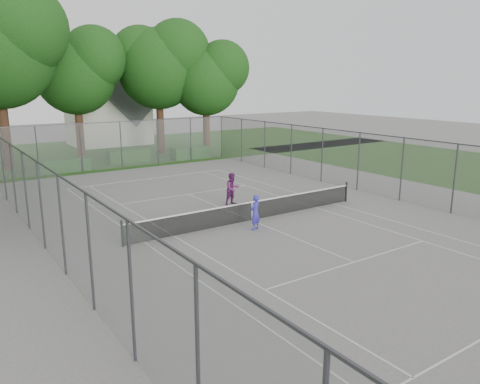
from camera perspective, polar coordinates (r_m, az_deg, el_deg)
ground at (r=22.32m, az=1.45°, el=-3.49°), size 120.00×120.00×0.00m
grass_far at (r=45.53m, az=-18.14°, el=4.55°), size 60.00×20.00×0.00m
court_markings at (r=22.31m, az=1.45°, el=-3.48°), size 11.03×23.83×0.01m
tennis_net at (r=22.17m, az=1.46°, el=-2.23°), size 12.87×0.10×1.10m
perimeter_fence at (r=21.86m, az=1.48°, el=1.05°), size 18.08×34.08×3.52m
tree_far_midleft at (r=42.45m, az=-19.33°, el=14.10°), size 7.63×6.97×10.97m
tree_far_midright at (r=43.63m, az=-9.79°, el=15.36°), size 8.21×7.50×11.80m
tree_far_right at (r=43.47m, az=-4.05°, el=13.94°), size 7.00×6.39×10.06m
hedge_left at (r=36.53m, az=-20.65°, el=3.05°), size 3.67×1.10×0.92m
hedge_mid at (r=39.07m, az=-13.39°, el=4.28°), size 3.41×0.97×1.07m
hedge_right at (r=40.29m, az=-6.09°, el=4.77°), size 3.27×1.20×0.98m
house at (r=50.93m, az=-15.81°, el=9.85°), size 7.52×5.83×9.36m
girl_player at (r=20.77m, az=1.85°, el=-2.50°), size 0.68×0.57×1.59m
woman_player at (r=24.95m, az=-0.93°, el=0.39°), size 0.89×0.72×1.73m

